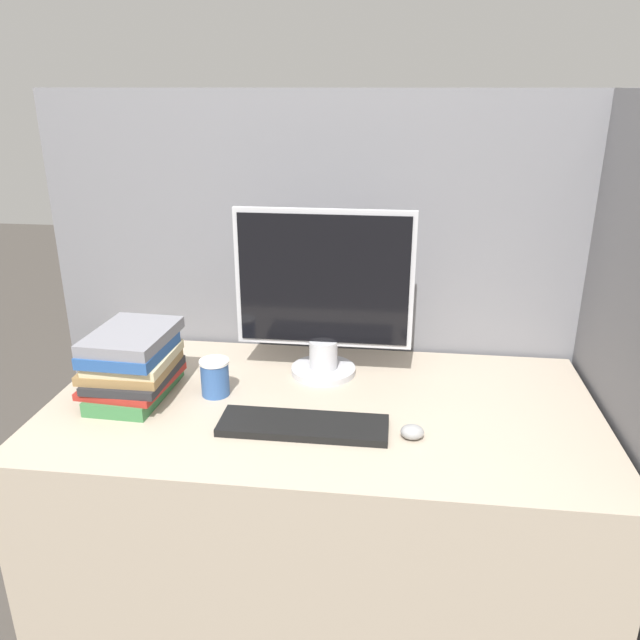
% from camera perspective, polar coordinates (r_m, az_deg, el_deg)
% --- Properties ---
extents(cubicle_panel_rear, '(1.92, 0.04, 1.60)m').
position_cam_1_polar(cubicle_panel_rear, '(2.13, 1.57, -1.54)').
color(cubicle_panel_rear, slate).
rests_on(cubicle_panel_rear, ground_plane).
extents(cubicle_panel_right, '(0.04, 0.86, 1.60)m').
position_cam_1_polar(cubicle_panel_right, '(1.86, 25.68, -7.24)').
color(cubicle_panel_right, slate).
rests_on(cubicle_panel_right, ground_plane).
extents(desk, '(1.52, 0.80, 0.77)m').
position_cam_1_polar(desk, '(1.96, 0.13, -17.67)').
color(desk, tan).
rests_on(desk, ground_plane).
extents(monitor, '(0.53, 0.20, 0.51)m').
position_cam_1_polar(monitor, '(1.84, 0.33, 1.97)').
color(monitor, '#B7B7BC').
rests_on(monitor, desk).
extents(keyboard, '(0.44, 0.14, 0.02)m').
position_cam_1_polar(keyboard, '(1.63, -1.53, -9.62)').
color(keyboard, black).
rests_on(keyboard, desk).
extents(mouse, '(0.06, 0.05, 0.04)m').
position_cam_1_polar(mouse, '(1.60, 8.43, -10.09)').
color(mouse, gray).
rests_on(mouse, desk).
extents(coffee_cup, '(0.08, 0.08, 0.11)m').
position_cam_1_polar(coffee_cup, '(1.80, -9.58, -5.19)').
color(coffee_cup, '#335999').
rests_on(coffee_cup, desk).
extents(book_stack, '(0.24, 0.30, 0.20)m').
position_cam_1_polar(book_stack, '(1.83, -16.76, -3.92)').
color(book_stack, '#38723F').
rests_on(book_stack, desk).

